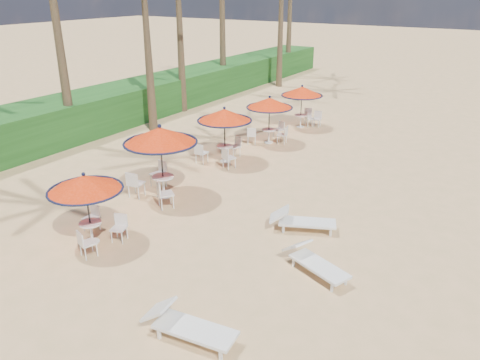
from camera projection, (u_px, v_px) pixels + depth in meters
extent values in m
plane|color=tan|center=(235.00, 299.00, 10.76)|extent=(160.00, 160.00, 0.00)
cube|color=#194716|center=(138.00, 99.00, 25.67)|extent=(3.00, 40.00, 1.80)
cylinder|color=black|center=(88.00, 210.00, 12.78)|extent=(0.04, 0.04, 2.03)
cone|color=red|center=(85.00, 183.00, 12.47)|extent=(2.03, 2.03, 0.44)
torus|color=black|center=(86.00, 190.00, 12.55)|extent=(2.03, 2.03, 0.06)
sphere|color=black|center=(83.00, 174.00, 12.37)|extent=(0.11, 0.11, 0.11)
cylinder|color=white|center=(90.00, 223.00, 12.93)|extent=(0.62, 0.62, 0.04)
cylinder|color=white|center=(91.00, 232.00, 13.05)|extent=(0.07, 0.07, 0.62)
cylinder|color=black|center=(162.00, 163.00, 15.55)|extent=(0.05, 0.05, 2.45)
cone|color=red|center=(160.00, 135.00, 15.18)|extent=(2.45, 2.45, 0.53)
torus|color=black|center=(161.00, 142.00, 15.27)|extent=(2.45, 2.45, 0.07)
sphere|color=black|center=(159.00, 126.00, 15.06)|extent=(0.13, 0.13, 0.13)
cylinder|color=white|center=(163.00, 177.00, 15.74)|extent=(0.75, 0.75, 0.04)
cylinder|color=white|center=(164.00, 186.00, 15.88)|extent=(0.09, 0.09, 0.75)
cylinder|color=black|center=(225.00, 136.00, 18.78)|extent=(0.05, 0.05, 2.20)
cone|color=red|center=(224.00, 115.00, 18.45)|extent=(2.20, 2.20, 0.48)
torus|color=black|center=(225.00, 120.00, 18.53)|extent=(2.20, 2.20, 0.07)
sphere|color=black|center=(224.00, 108.00, 18.34)|extent=(0.11, 0.11, 0.11)
cylinder|color=white|center=(225.00, 146.00, 18.95)|extent=(0.67, 0.67, 0.04)
cylinder|color=white|center=(225.00, 154.00, 19.07)|extent=(0.08, 0.08, 0.67)
cylinder|color=black|center=(269.00, 121.00, 21.08)|extent=(0.05, 0.05, 2.09)
cone|color=red|center=(270.00, 103.00, 20.77)|extent=(2.09, 2.09, 0.45)
torus|color=black|center=(269.00, 107.00, 20.85)|extent=(2.09, 2.09, 0.06)
sphere|color=black|center=(270.00, 97.00, 20.67)|extent=(0.11, 0.11, 0.11)
cylinder|color=white|center=(269.00, 130.00, 21.25)|extent=(0.64, 0.64, 0.04)
cylinder|color=white|center=(269.00, 136.00, 21.36)|extent=(0.07, 0.07, 0.64)
cylinder|color=black|center=(301.00, 107.00, 23.48)|extent=(0.04, 0.04, 2.06)
cone|color=red|center=(302.00, 91.00, 23.17)|extent=(2.06, 2.06, 0.45)
torus|color=black|center=(302.00, 95.00, 23.25)|extent=(2.06, 2.06, 0.06)
sphere|color=black|center=(302.00, 86.00, 23.07)|extent=(0.11, 0.11, 0.11)
cylinder|color=white|center=(301.00, 115.00, 23.65)|extent=(0.63, 0.63, 0.04)
cylinder|color=white|center=(300.00, 121.00, 23.76)|extent=(0.07, 0.07, 0.63)
cube|color=white|center=(195.00, 330.00, 9.39)|extent=(1.78, 0.84, 0.07)
cube|color=white|center=(159.00, 309.00, 9.64)|extent=(0.65, 0.69, 0.43)
cube|color=white|center=(195.00, 336.00, 9.45)|extent=(0.06, 0.06, 0.24)
cube|color=white|center=(319.00, 266.00, 11.55)|extent=(1.72, 1.14, 0.07)
cube|color=white|center=(297.00, 245.00, 12.07)|extent=(0.72, 0.75, 0.40)
cube|color=white|center=(319.00, 271.00, 11.61)|extent=(0.06, 0.06, 0.23)
cube|color=white|center=(307.00, 222.00, 13.67)|extent=(1.75, 1.22, 0.07)
cube|color=white|center=(279.00, 214.00, 13.70)|extent=(0.75, 0.77, 0.41)
cube|color=white|center=(307.00, 227.00, 13.73)|extent=(0.06, 0.06, 0.23)
cone|color=brown|center=(55.00, 15.00, 19.16)|extent=(0.44, 0.44, 11.09)
cone|color=brown|center=(148.00, 46.00, 21.86)|extent=(0.44, 0.44, 8.12)
cone|color=brown|center=(180.00, 29.00, 25.23)|extent=(0.44, 0.44, 9.02)
cone|color=brown|center=(281.00, 22.00, 31.87)|extent=(0.44, 0.44, 8.76)
cone|color=brown|center=(289.00, 21.00, 36.04)|extent=(0.44, 0.44, 8.37)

